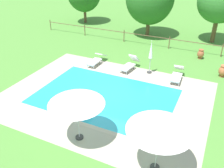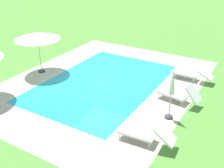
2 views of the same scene
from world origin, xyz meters
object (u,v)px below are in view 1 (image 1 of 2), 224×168
object	(u,v)px
sun_lounger_north_mid	(177,74)
patio_umbrella_closed_row_west	(151,52)
tree_centre	(220,2)
patio_umbrella_open_foreground	(76,100)
sun_lounger_north_far	(96,60)
terracotta_urn_near_fence	(201,54)
sun_lounger_north_near_steps	(129,64)
terracotta_urn_by_tree	(223,71)
patio_umbrella_open_by_bench	(160,126)

from	to	relation	value
sun_lounger_north_mid	patio_umbrella_closed_row_west	world-z (taller)	patio_umbrella_closed_row_west
sun_lounger_north_mid	tree_centre	size ratio (longest dim) A/B	0.38
patio_umbrella_open_foreground	tree_centre	bearing A→B (deg)	75.97
sun_lounger_north_far	terracotta_urn_near_fence	xyz separation A→B (m)	(6.71, 4.31, 0.05)
sun_lounger_north_mid	patio_umbrella_closed_row_west	distance (m)	2.21
sun_lounger_north_near_steps	terracotta_urn_near_fence	distance (m)	5.87
sun_lounger_north_near_steps	patio_umbrella_closed_row_west	size ratio (longest dim) A/B	0.85
patio_umbrella_open_foreground	terracotta_urn_by_tree	world-z (taller)	patio_umbrella_open_foreground
sun_lounger_north_far	patio_umbrella_open_by_bench	distance (m)	10.16
sun_lounger_north_near_steps	patio_umbrella_closed_row_west	bearing A→B (deg)	4.37
patio_umbrella_closed_row_west	terracotta_urn_by_tree	distance (m)	4.87
patio_umbrella_closed_row_west	terracotta_urn_by_tree	xyz separation A→B (m)	(4.50, 1.52, -1.06)
patio_umbrella_open_by_bench	tree_centre	bearing A→B (deg)	88.31
sun_lounger_north_mid	patio_umbrella_open_foreground	size ratio (longest dim) A/B	0.86
tree_centre	sun_lounger_north_mid	bearing A→B (deg)	-98.65
patio_umbrella_open_by_bench	terracotta_urn_near_fence	world-z (taller)	patio_umbrella_open_by_bench
sun_lounger_north_far	tree_centre	size ratio (longest dim) A/B	0.39
terracotta_urn_near_fence	tree_centre	world-z (taller)	tree_centre
patio_umbrella_open_by_bench	patio_umbrella_closed_row_west	xyz separation A→B (m)	(-2.73, 7.78, -0.55)
tree_centre	sun_lounger_north_near_steps	bearing A→B (deg)	-118.39
patio_umbrella_open_by_bench	terracotta_urn_near_fence	xyz separation A→B (m)	(0.04, 11.79, -1.64)
sun_lounger_north_near_steps	patio_umbrella_closed_row_west	xyz separation A→B (m)	(1.42, 0.11, 1.10)
terracotta_urn_near_fence	tree_centre	distance (m)	5.46
terracotta_urn_near_fence	patio_umbrella_open_foreground	bearing A→B (deg)	-107.11
sun_lounger_north_mid	patio_umbrella_open_foreground	world-z (taller)	patio_umbrella_open_foreground
patio_umbrella_closed_row_west	sun_lounger_north_mid	bearing A→B (deg)	-5.77
sun_lounger_north_near_steps	terracotta_urn_by_tree	xyz separation A→B (m)	(5.93, 1.63, 0.04)
sun_lounger_north_far	patio_umbrella_open_foreground	world-z (taller)	patio_umbrella_open_foreground
sun_lounger_north_far	terracotta_urn_near_fence	world-z (taller)	terracotta_urn_near_fence
sun_lounger_north_near_steps	sun_lounger_north_far	bearing A→B (deg)	-175.54
patio_umbrella_open_by_bench	terracotta_urn_by_tree	bearing A→B (deg)	79.19
patio_umbrella_open_foreground	tree_centre	size ratio (longest dim) A/B	0.44
terracotta_urn_near_fence	tree_centre	size ratio (longest dim) A/B	0.14
sun_lounger_north_mid	patio_umbrella_open_by_bench	size ratio (longest dim) A/B	0.85
patio_umbrella_open_foreground	patio_umbrella_open_by_bench	distance (m)	3.54
sun_lounger_north_mid	terracotta_urn_by_tree	world-z (taller)	sun_lounger_north_mid
terracotta_urn_near_fence	sun_lounger_north_near_steps	bearing A→B (deg)	-135.51
sun_lounger_north_far	sun_lounger_north_mid	bearing A→B (deg)	1.12
patio_umbrella_open_by_bench	terracotta_urn_near_fence	bearing A→B (deg)	89.82
patio_umbrella_open_by_bench	sun_lounger_north_far	bearing A→B (deg)	131.76
sun_lounger_north_mid	patio_umbrella_open_foreground	bearing A→B (deg)	-110.01
tree_centre	terracotta_urn_near_fence	bearing A→B (deg)	-95.65
sun_lounger_north_near_steps	tree_centre	xyz separation A→B (m)	(4.63, 8.57, 3.14)
patio_umbrella_open_foreground	patio_umbrella_open_by_bench	bearing A→B (deg)	-3.04
patio_umbrella_open_by_bench	terracotta_urn_by_tree	xyz separation A→B (m)	(1.77, 9.29, -1.61)
patio_umbrella_closed_row_west	terracotta_urn_near_fence	size ratio (longest dim) A/B	3.08
patio_umbrella_open_foreground	patio_umbrella_closed_row_west	xyz separation A→B (m)	(0.80, 7.59, -0.54)
sun_lounger_north_far	terracotta_urn_by_tree	distance (m)	8.64
terracotta_urn_near_fence	patio_umbrella_open_by_bench	bearing A→B (deg)	-90.18
sun_lounger_north_mid	terracotta_urn_near_fence	world-z (taller)	sun_lounger_north_mid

